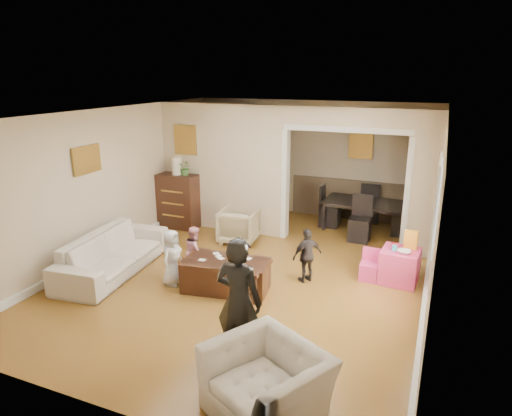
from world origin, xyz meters
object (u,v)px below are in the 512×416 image
at_px(table_lamp, 177,166).
at_px(coffee_cup, 230,260).
at_px(coffee_table, 226,275).
at_px(play_table, 400,266).
at_px(sofa, 113,253).
at_px(cyan_cup, 394,248).
at_px(adult_person, 239,301).
at_px(dresser, 179,201).
at_px(dining_table, 365,216).
at_px(armchair_front, 267,384).
at_px(child_kneel_a, 172,258).
at_px(child_kneel_b, 195,251).
at_px(child_toddler, 307,255).
at_px(armchair_back, 239,226).

distance_m(table_lamp, coffee_cup, 3.38).
bearing_deg(coffee_table, play_table, 28.09).
height_order(sofa, cyan_cup, sofa).
bearing_deg(cyan_cup, adult_person, -116.48).
relative_size(dresser, cyan_cup, 14.34).
xyz_separation_m(cyan_cup, dining_table, (-0.81, 2.30, -0.27)).
xyz_separation_m(sofa, adult_person, (2.94, -1.42, 0.43)).
relative_size(coffee_cup, dining_table, 0.05).
bearing_deg(armchair_front, sofa, 177.70).
height_order(sofa, dining_table, sofa).
distance_m(table_lamp, play_table, 4.85).
xyz_separation_m(cyan_cup, child_kneel_a, (-3.15, -1.38, -0.13)).
bearing_deg(coffee_table, dining_table, 67.07).
height_order(child_kneel_b, child_toddler, child_toddler).
bearing_deg(sofa, armchair_back, -39.52).
distance_m(armchair_front, child_kneel_b, 3.35).
bearing_deg(adult_person, dining_table, -94.35).
xyz_separation_m(adult_person, child_toddler, (0.13, 2.29, -0.32)).
bearing_deg(child_kneel_b, child_kneel_a, 132.37).
bearing_deg(coffee_table, coffee_cup, -26.57).
relative_size(armchair_back, adult_person, 0.47).
distance_m(play_table, dining_table, 2.43).
height_order(armchair_back, play_table, armchair_back).
bearing_deg(dining_table, dresser, -158.43).
distance_m(coffee_table, coffee_cup, 0.30).
bearing_deg(child_kneel_a, child_kneel_b, -17.63).
xyz_separation_m(armchair_front, dresser, (-3.74, 4.48, 0.23)).
bearing_deg(child_kneel_b, adult_person, -167.77).
bearing_deg(dresser, child_toddler, -24.90).
height_order(armchair_front, table_lamp, table_lamp).
xyz_separation_m(dining_table, adult_person, (-0.57, -5.08, 0.45)).
bearing_deg(play_table, dresser, 167.98).
relative_size(sofa, adult_person, 1.48).
height_order(table_lamp, child_kneel_b, table_lamp).
xyz_separation_m(armchair_back, cyan_cup, (2.97, -0.70, 0.25)).
bearing_deg(dresser, coffee_table, -45.60).
relative_size(armchair_front, dining_table, 0.61).
relative_size(play_table, child_toddler, 0.64).
height_order(table_lamp, child_kneel_a, table_lamp).
height_order(armchair_front, child_toddler, child_toddler).
bearing_deg(play_table, armchair_back, 168.13).
bearing_deg(coffee_cup, armchair_back, 111.13).
height_order(armchair_front, cyan_cup, armchair_front).
relative_size(coffee_table, child_kneel_b, 1.54).
bearing_deg(coffee_table, cyan_cup, 28.15).
height_order(cyan_cup, dining_table, cyan_cup).
bearing_deg(armchair_back, dresser, -18.07).
bearing_deg(table_lamp, coffee_cup, -44.96).
relative_size(table_lamp, coffee_table, 0.28).
distance_m(armchair_back, child_kneel_a, 2.09).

